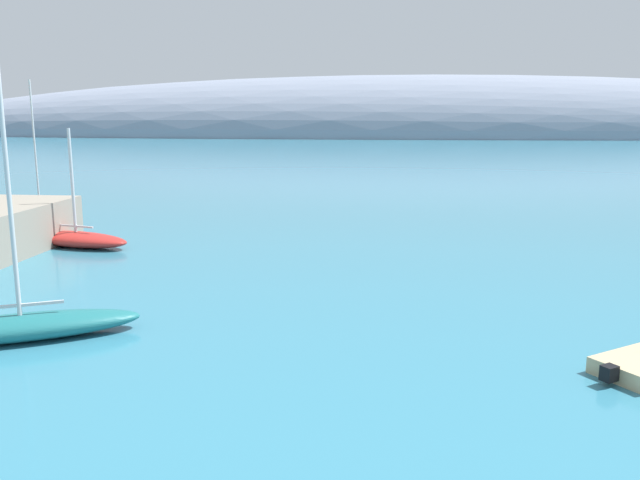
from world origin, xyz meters
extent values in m
ellipsoid|color=gray|center=(8.28, 229.71, 0.00)|extent=(375.57, 58.82, 40.99)
ellipsoid|color=red|center=(-17.58, 38.23, 0.44)|extent=(7.43, 3.98, 0.88)
cylinder|color=silver|center=(-17.58, 38.23, 3.92)|extent=(0.18, 0.18, 6.08)
cube|color=silver|center=(-17.89, 38.31, 1.23)|extent=(3.11, 0.93, 0.10)
ellipsoid|color=black|center=(-23.86, 45.55, 0.50)|extent=(5.98, 4.57, 1.00)
cylinder|color=silver|center=(-23.86, 45.55, 5.54)|extent=(0.13, 0.13, 9.08)
cube|color=silver|center=(-23.63, 45.40, 1.35)|extent=(2.36, 1.53, 0.10)
ellipsoid|color=#1E6B70|center=(-11.82, 22.47, 0.45)|extent=(8.09, 5.30, 0.90)
cylinder|color=silver|center=(-11.82, 22.47, 5.71)|extent=(0.16, 0.16, 9.63)
cube|color=silver|center=(-12.15, 22.31, 1.25)|extent=(3.30, 1.68, 0.10)
cube|color=black|center=(7.35, 20.57, 0.38)|extent=(0.57, 0.55, 0.46)
camera|label=1|loc=(0.89, 1.92, 7.80)|focal=36.66mm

